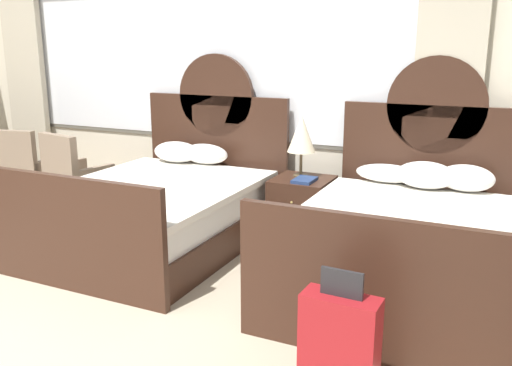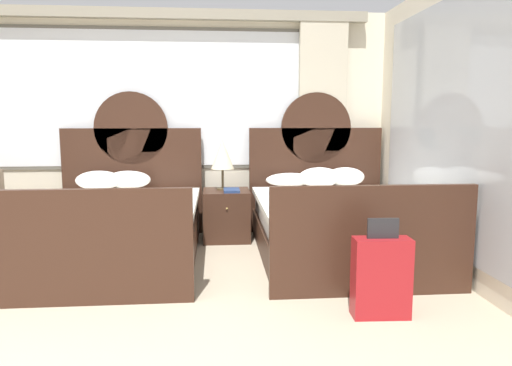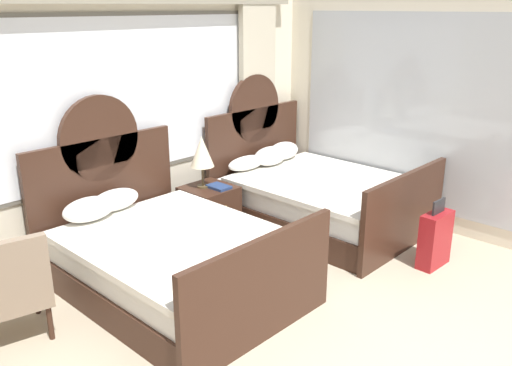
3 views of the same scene
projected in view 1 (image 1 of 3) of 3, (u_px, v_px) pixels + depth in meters
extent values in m
cube|color=beige|center=(205.00, 88.00, 5.97)|extent=(6.65, 0.07, 2.70)
cube|color=#646054|center=(203.00, 61.00, 5.86)|extent=(4.80, 0.02, 1.69)
cube|color=white|center=(203.00, 61.00, 5.86)|extent=(4.72, 0.02, 1.61)
cube|color=#C1B79E|center=(27.00, 86.00, 6.91)|extent=(0.59, 0.08, 2.60)
cube|color=#C1B79E|center=(446.00, 105.00, 4.82)|extent=(0.59, 0.08, 2.60)
cube|color=#382116|center=(160.00, 229.00, 5.07)|extent=(1.57, 2.14, 0.30)
cube|color=white|center=(159.00, 201.00, 5.01)|extent=(1.51, 2.04, 0.24)
cube|color=silver|center=(153.00, 188.00, 4.90)|extent=(1.61, 1.94, 0.06)
cube|color=#382116|center=(217.00, 155.00, 5.92)|extent=(1.65, 0.06, 1.29)
cylinder|color=#382116|center=(216.00, 95.00, 5.76)|extent=(0.86, 0.06, 0.86)
cube|color=#382116|center=(72.00, 235.00, 4.03)|extent=(1.65, 0.06, 0.90)
ellipsoid|color=white|center=(177.00, 152.00, 5.80)|extent=(0.52, 0.33, 0.22)
ellipsoid|color=white|center=(205.00, 154.00, 5.72)|extent=(0.51, 0.26, 0.21)
cube|color=#382116|center=(405.00, 270.00, 4.15)|extent=(1.57, 2.14, 0.30)
cube|color=white|center=(407.00, 237.00, 4.08)|extent=(1.51, 2.04, 0.24)
cube|color=silver|center=(406.00, 221.00, 3.98)|extent=(1.61, 1.94, 0.06)
cube|color=#382116|center=(431.00, 176.00, 4.99)|extent=(1.65, 0.06, 1.29)
cylinder|color=#382116|center=(436.00, 105.00, 4.83)|extent=(0.86, 0.06, 0.86)
cube|color=#382116|center=(372.00, 291.00, 3.11)|extent=(1.65, 0.06, 0.90)
ellipsoid|color=white|center=(388.00, 173.00, 4.96)|extent=(0.58, 0.28, 0.16)
ellipsoid|color=white|center=(426.00, 175.00, 4.73)|extent=(0.50, 0.31, 0.24)
ellipsoid|color=white|center=(466.00, 178.00, 4.64)|extent=(0.46, 0.30, 0.23)
cube|color=#382116|center=(302.00, 208.00, 5.24)|extent=(0.54, 0.54, 0.58)
sphere|color=tan|center=(291.00, 202.00, 4.97)|extent=(0.02, 0.02, 0.02)
cylinder|color=brown|center=(301.00, 176.00, 5.23)|extent=(0.14, 0.14, 0.02)
cylinder|color=brown|center=(301.00, 163.00, 5.20)|extent=(0.03, 0.03, 0.23)
cone|color=beige|center=(302.00, 134.00, 5.13)|extent=(0.27, 0.27, 0.35)
cube|color=navy|center=(305.00, 180.00, 5.05)|extent=(0.18, 0.26, 0.03)
cube|color=#84705B|center=(81.00, 183.00, 5.93)|extent=(0.66, 0.66, 0.10)
cube|color=#84705B|center=(59.00, 159.00, 5.67)|extent=(0.56, 0.20, 0.51)
cube|color=#84705B|center=(94.00, 175.00, 5.75)|extent=(0.17, 0.50, 0.16)
cube|color=#84705B|center=(66.00, 168.00, 6.04)|extent=(0.17, 0.50, 0.16)
cylinder|color=#382116|center=(113.00, 200.00, 6.02)|extent=(0.04, 0.04, 0.30)
cylinder|color=#382116|center=(87.00, 193.00, 6.29)|extent=(0.04, 0.04, 0.30)
cylinder|color=#382116|center=(77.00, 210.00, 5.67)|extent=(0.04, 0.04, 0.30)
cylinder|color=#382116|center=(52.00, 202.00, 5.94)|extent=(0.04, 0.04, 0.30)
cube|color=#84705B|center=(28.00, 176.00, 6.25)|extent=(0.67, 0.67, 0.10)
cube|color=#84705B|center=(12.00, 154.00, 5.95)|extent=(0.56, 0.20, 0.51)
cube|color=#84705B|center=(47.00, 166.00, 6.16)|extent=(0.17, 0.50, 0.16)
cube|color=#84705B|center=(8.00, 164.00, 6.27)|extent=(0.17, 0.50, 0.16)
cylinder|color=#382116|center=(59.00, 189.00, 6.47)|extent=(0.04, 0.04, 0.30)
cylinder|color=#382116|center=(25.00, 187.00, 6.57)|extent=(0.04, 0.04, 0.30)
cylinder|color=#382116|center=(36.00, 199.00, 6.03)|extent=(0.04, 0.04, 0.30)
cylinder|color=#382116|center=(0.00, 197.00, 6.13)|extent=(0.04, 0.04, 0.30)
cube|color=#84705B|center=(9.00, 161.00, 6.40)|extent=(0.16, 0.51, 0.16)
cylinder|color=#382116|center=(23.00, 184.00, 6.70)|extent=(0.04, 0.04, 0.30)
cube|color=maroon|center=(339.00, 347.00, 2.83)|extent=(0.41, 0.19, 0.58)
cube|color=#232326|center=(342.00, 283.00, 2.74)|extent=(0.22, 0.03, 0.14)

